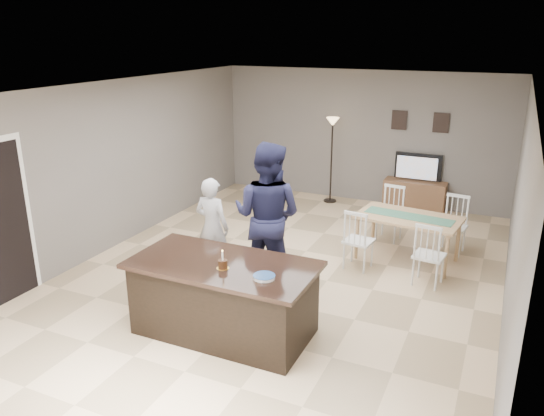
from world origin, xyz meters
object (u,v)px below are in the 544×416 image
at_px(television, 417,167).
at_px(birthday_cake, 223,264).
at_px(woman, 212,227).
at_px(man, 267,216).
at_px(floor_lamp, 332,137).
at_px(plate_stack, 264,277).
at_px(kitchen_island, 224,298).
at_px(dining_table, 408,224).
at_px(tv_console, 414,196).

relative_size(television, birthday_cake, 4.14).
bearing_deg(birthday_cake, woman, 124.66).
height_order(man, floor_lamp, man).
xyz_separation_m(birthday_cake, floor_lamp, (-0.58, 5.54, 0.42)).
bearing_deg(floor_lamp, plate_stack, -78.76).
bearing_deg(man, television, -106.83).
xyz_separation_m(plate_stack, floor_lamp, (-1.11, 5.58, 0.46)).
xyz_separation_m(kitchen_island, dining_table, (1.54, 3.03, 0.14)).
bearing_deg(birthday_cake, tv_console, 78.82).
distance_m(woman, plate_stack, 2.18).
relative_size(tv_console, birthday_cake, 5.43).
height_order(woman, dining_table, woman).
distance_m(birthday_cake, floor_lamp, 5.59).
distance_m(tv_console, birthday_cake, 5.85).
xyz_separation_m(man, floor_lamp, (-0.44, 4.06, 0.35)).
distance_m(man, dining_table, 2.37).
xyz_separation_m(tv_console, television, (0.00, 0.07, 0.56)).
distance_m(television, dining_table, 2.64).
bearing_deg(man, birthday_cake, 95.20).
bearing_deg(dining_table, woman, -139.04).
bearing_deg(birthday_cake, television, 78.95).
bearing_deg(birthday_cake, kitchen_island, 119.40).
bearing_deg(woman, birthday_cake, 127.25).
distance_m(television, birthday_cake, 5.88).
bearing_deg(television, birthday_cake, 78.95).
xyz_separation_m(woman, dining_table, (2.49, 1.68, -0.14)).
relative_size(television, plate_stack, 3.79).
relative_size(birthday_cake, dining_table, 0.12).
relative_size(tv_console, man, 0.58).
height_order(man, plate_stack, man).
distance_m(man, birthday_cake, 1.49).
distance_m(tv_console, man, 4.47).
bearing_deg(plate_stack, woman, 135.60).
relative_size(man, plate_stack, 8.52).
height_order(television, floor_lamp, floor_lamp).
height_order(television, woman, woman).
xyz_separation_m(kitchen_island, floor_lamp, (-0.51, 5.41, 0.92)).
distance_m(tv_console, plate_stack, 5.80).
distance_m(dining_table, floor_lamp, 3.23).
height_order(kitchen_island, man, man).
bearing_deg(kitchen_island, woman, 125.13).
height_order(woman, floor_lamp, floor_lamp).
relative_size(dining_table, floor_lamp, 1.07).
distance_m(kitchen_island, birthday_cake, 0.52).
height_order(television, birthday_cake, television).
height_order(kitchen_island, television, television).
xyz_separation_m(kitchen_island, television, (1.20, 5.64, 0.41)).
bearing_deg(tv_console, kitchen_island, -102.16).
height_order(tv_console, dining_table, dining_table).
bearing_deg(dining_table, tv_console, 104.62).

